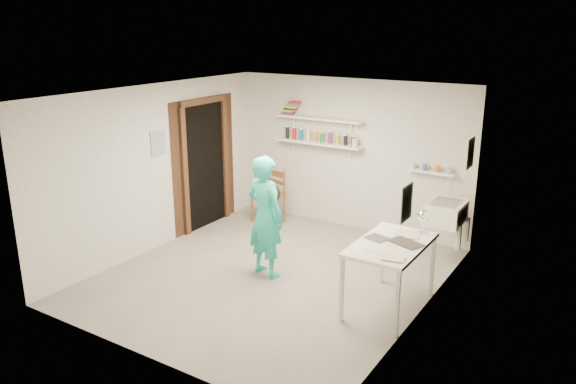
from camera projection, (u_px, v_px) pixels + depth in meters
The scene contains 27 objects.
floor at pixel (272, 276), 7.45m from camera, with size 4.00×4.50×0.02m, color slate.
ceiling at pixel (270, 92), 6.75m from camera, with size 4.00×4.50×0.02m, color silver.
wall_back at pixel (350, 154), 8.93m from camera, with size 4.00×0.02×2.40m, color silver.
wall_front at pixel (138, 246), 5.27m from camera, with size 4.00×0.02×2.40m, color silver.
wall_left at pixel (156, 168), 8.12m from camera, with size 0.02×4.50×2.40m, color silver.
wall_right at pixel (425, 216), 6.08m from camera, with size 0.02×4.50×2.40m, color silver.
doorway_recess at pixel (205, 166), 9.02m from camera, with size 0.02×0.90×2.00m, color black.
corridor_box at pixel (172, 158), 9.37m from camera, with size 1.40×1.50×2.10m, color brown.
door_lintel at pixel (203, 101), 8.71m from camera, with size 0.06×1.05×0.10m, color brown.
door_jamb_near at pixel (185, 173), 8.61m from camera, with size 0.06×0.10×2.00m, color brown.
door_jamb_far at pixel (225, 160), 9.42m from camera, with size 0.06×0.10×2.00m, color brown.
shelf_lower at pixel (319, 143), 9.04m from camera, with size 1.50×0.22×0.03m, color white.
shelf_upper at pixel (319, 118), 8.92m from camera, with size 1.50×0.22×0.03m, color white.
ledge_shelf at pixel (430, 172), 8.19m from camera, with size 0.70×0.14×0.03m, color white.
poster_left at pixel (158, 143), 8.05m from camera, with size 0.01×0.28×0.36m, color #334C7F.
poster_right_a at pixel (471, 153), 7.45m from camera, with size 0.01×0.34×0.42m, color #995933.
poster_right_b at pixel (407, 203), 5.56m from camera, with size 0.01×0.30×0.38m, color #3F724C.
belfast_sink at pixel (445, 213), 7.73m from camera, with size 0.48×0.60×0.30m, color white.
man at pixel (266, 216), 7.26m from camera, with size 0.59×0.39×1.62m, color #26BEAA.
wall_clock at pixel (271, 192), 7.38m from camera, with size 0.29×0.29×0.04m, color #F4EBA6.
wooden_chair at pixel (268, 194), 9.30m from camera, with size 0.45×0.43×0.97m, color brown.
work_table at pixel (389, 276), 6.49m from camera, with size 0.73×1.22×0.81m, color white.
desk_lamp at pixel (424, 216), 6.60m from camera, with size 0.15×0.15×0.15m, color white.
spray_cans at pixel (319, 137), 9.01m from camera, with size 1.32×0.06×0.17m.
book_stack at pixel (291, 108), 9.15m from camera, with size 0.32×0.14×0.22m.
ledge_pots at pixel (431, 168), 8.18m from camera, with size 0.48×0.07×0.09m.
papers at pixel (391, 242), 6.37m from camera, with size 0.30×0.22×0.02m.
Camera 1 is at (3.80, -5.65, 3.21)m, focal length 35.00 mm.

